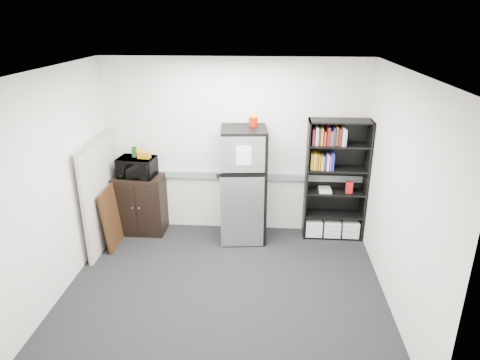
% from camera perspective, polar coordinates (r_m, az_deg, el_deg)
% --- Properties ---
extents(floor, '(4.00, 4.00, 0.00)m').
position_cam_1_polar(floor, '(5.57, -2.14, -14.47)').
color(floor, black).
rests_on(floor, ground).
extents(wall_back, '(4.00, 0.02, 2.70)m').
position_cam_1_polar(wall_back, '(6.55, -0.67, 4.33)').
color(wall_back, white).
rests_on(wall_back, floor).
extents(wall_right, '(0.02, 3.50, 2.70)m').
position_cam_1_polar(wall_right, '(5.10, 20.60, -2.07)').
color(wall_right, white).
rests_on(wall_right, floor).
extents(wall_left, '(0.02, 3.50, 2.70)m').
position_cam_1_polar(wall_left, '(5.50, -23.56, -0.84)').
color(wall_left, white).
rests_on(wall_left, floor).
extents(ceiling, '(4.00, 3.50, 0.02)m').
position_cam_1_polar(ceiling, '(4.57, -2.61, 14.29)').
color(ceiling, white).
rests_on(ceiling, wall_back).
extents(electrical_raceway, '(3.92, 0.05, 0.10)m').
position_cam_1_polar(electrical_raceway, '(6.67, -0.68, 0.56)').
color(electrical_raceway, gray).
rests_on(electrical_raceway, wall_back).
extents(wall_note, '(0.14, 0.00, 0.10)m').
position_cam_1_polar(wall_note, '(6.53, -3.76, 6.05)').
color(wall_note, white).
rests_on(wall_note, wall_back).
extents(bookshelf, '(0.90, 0.34, 1.85)m').
position_cam_1_polar(bookshelf, '(6.58, 12.61, -0.16)').
color(bookshelf, black).
rests_on(bookshelf, floor).
extents(cubicle_partition, '(0.06, 1.30, 1.62)m').
position_cam_1_polar(cubicle_partition, '(6.55, -17.96, -1.73)').
color(cubicle_partition, '#A7A194').
rests_on(cubicle_partition, floor).
extents(cabinet, '(0.75, 0.50, 0.94)m').
position_cam_1_polar(cabinet, '(6.91, -13.11, -3.13)').
color(cabinet, black).
rests_on(cabinet, floor).
extents(microwave, '(0.58, 0.42, 0.30)m').
position_cam_1_polar(microwave, '(6.67, -13.59, 1.68)').
color(microwave, black).
rests_on(microwave, cabinet).
extents(snack_box_a, '(0.08, 0.07, 0.15)m').
position_cam_1_polar(snack_box_a, '(6.64, -13.88, 3.63)').
color(snack_box_a, '#19592C').
rests_on(snack_box_a, microwave).
extents(snack_box_b, '(0.08, 0.07, 0.15)m').
position_cam_1_polar(snack_box_b, '(6.64, -13.88, 3.63)').
color(snack_box_b, '#0D3C1D').
rests_on(snack_box_b, microwave).
extents(snack_box_c, '(0.08, 0.07, 0.14)m').
position_cam_1_polar(snack_box_c, '(6.62, -13.33, 3.59)').
color(snack_box_c, gold).
rests_on(snack_box_c, microwave).
extents(snack_bag, '(0.19, 0.12, 0.10)m').
position_cam_1_polar(snack_bag, '(6.55, -12.66, 3.28)').
color(snack_bag, '#BC7312').
rests_on(snack_bag, microwave).
extents(refrigerator, '(0.71, 0.74, 1.74)m').
position_cam_1_polar(refrigerator, '(6.39, 0.49, -0.66)').
color(refrigerator, black).
rests_on(refrigerator, floor).
extents(coffee_can, '(0.13, 0.13, 0.18)m').
position_cam_1_polar(coffee_can, '(6.22, 1.79, 7.99)').
color(coffee_can, '#A21507').
rests_on(coffee_can, refrigerator).
extents(framed_poster, '(0.13, 0.71, 0.91)m').
position_cam_1_polar(framed_poster, '(6.65, -16.55, -4.59)').
color(framed_poster, black).
rests_on(framed_poster, floor).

